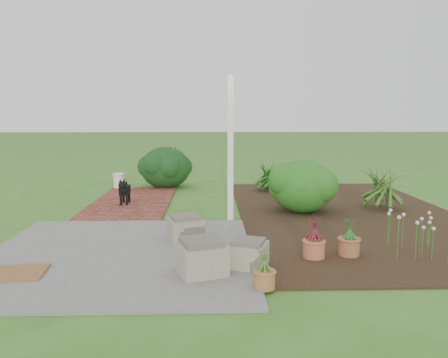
{
  "coord_description": "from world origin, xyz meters",
  "views": [
    {
      "loc": [
        -0.04,
        -7.36,
        1.85
      ],
      "look_at": [
        0.2,
        0.4,
        0.7
      ],
      "focal_mm": 35.0,
      "sensor_mm": 36.0,
      "label": 1
    }
  ],
  "objects_px": {
    "stone_trough_near": "(201,258)",
    "evergreen_shrub": "(302,185)",
    "cream_ceramic_urn": "(119,181)",
    "black_dog": "(124,190)"
  },
  "relations": [
    {
      "from": "black_dog",
      "to": "cream_ceramic_urn",
      "type": "bearing_deg",
      "value": 104.11
    },
    {
      "from": "stone_trough_near",
      "to": "evergreen_shrub",
      "type": "relative_size",
      "value": 0.44
    },
    {
      "from": "cream_ceramic_urn",
      "to": "evergreen_shrub",
      "type": "relative_size",
      "value": 0.3
    },
    {
      "from": "stone_trough_near",
      "to": "evergreen_shrub",
      "type": "xyz_separation_m",
      "value": [
        1.85,
        3.27,
        0.32
      ]
    },
    {
      "from": "stone_trough_near",
      "to": "cream_ceramic_urn",
      "type": "xyz_separation_m",
      "value": [
        -2.18,
        6.01,
        0.0
      ]
    },
    {
      "from": "cream_ceramic_urn",
      "to": "evergreen_shrub",
      "type": "xyz_separation_m",
      "value": [
        4.03,
        -2.74,
        0.32
      ]
    },
    {
      "from": "evergreen_shrub",
      "to": "cream_ceramic_urn",
      "type": "bearing_deg",
      "value": 145.77
    },
    {
      "from": "cream_ceramic_urn",
      "to": "evergreen_shrub",
      "type": "height_order",
      "value": "evergreen_shrub"
    },
    {
      "from": "black_dog",
      "to": "evergreen_shrub",
      "type": "xyz_separation_m",
      "value": [
        3.49,
        -0.69,
        0.19
      ]
    },
    {
      "from": "stone_trough_near",
      "to": "evergreen_shrub",
      "type": "bearing_deg",
      "value": 60.55
    }
  ]
}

